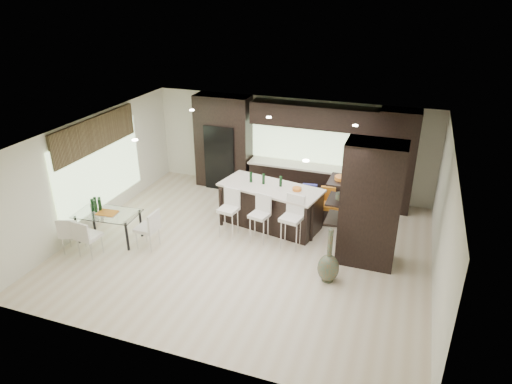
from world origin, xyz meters
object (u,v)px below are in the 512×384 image
at_px(kitchen_island, 270,206).
at_px(stool_left, 229,218).
at_px(stool_right, 291,227).
at_px(chair_near, 89,238).
at_px(chair_end, 147,231).
at_px(bench, 319,211).
at_px(dining_table, 109,226).
at_px(floor_vase, 329,255).
at_px(chair_far, 73,235).
at_px(stool_mid, 259,223).

xyz_separation_m(kitchen_island, stool_left, (-0.77, -0.85, -0.05)).
bearing_deg(kitchen_island, stool_right, -36.91).
relative_size(chair_near, chair_end, 0.97).
xyz_separation_m(kitchen_island, bench, (1.11, 0.60, -0.26)).
relative_size(stool_left, stool_right, 0.94).
bearing_deg(chair_near, dining_table, 95.07).
distance_m(floor_vase, chair_end, 4.13).
bearing_deg(stool_right, chair_end, -149.45).
height_order(kitchen_island, stool_right, kitchen_island).
distance_m(stool_left, chair_near, 3.14).
distance_m(bench, floor_vase, 2.59).
distance_m(kitchen_island, dining_table, 3.87).
xyz_separation_m(chair_near, chair_far, (-0.45, 0.00, -0.00)).
relative_size(kitchen_island, chair_far, 3.05).
relative_size(floor_vase, chair_far, 1.45).
distance_m(stool_left, chair_end, 1.89).
height_order(stool_right, bench, stool_right).
relative_size(kitchen_island, stool_left, 2.64).
height_order(stool_mid, floor_vase, floor_vase).
height_order(stool_mid, chair_end, stool_mid).
bearing_deg(chair_near, floor_vase, 13.85).
height_order(dining_table, chair_near, chair_near).
bearing_deg(dining_table, chair_end, -4.89).
height_order(kitchen_island, chair_far, kitchen_island).
bearing_deg(stool_right, stool_left, -169.69).
xyz_separation_m(bench, chair_near, (-4.44, -3.27, 0.15)).
bearing_deg(chair_far, bench, 15.89).
height_order(stool_mid, bench, stool_mid).
distance_m(floor_vase, dining_table, 5.17).
distance_m(kitchen_island, chair_end, 3.02).
relative_size(kitchen_island, stool_mid, 2.73).
xyz_separation_m(stool_right, bench, (0.35, 1.46, -0.24)).
bearing_deg(dining_table, stool_left, 18.62).
xyz_separation_m(kitchen_island, stool_mid, (0.00, -0.84, -0.06)).
height_order(chair_far, chair_end, chair_end).
bearing_deg(chair_far, dining_table, 39.70).
height_order(stool_left, chair_far, stool_left).
bearing_deg(chair_near, bench, 41.39).
relative_size(stool_right, chair_end, 1.18).
relative_size(kitchen_island, chair_near, 3.02).
bearing_deg(kitchen_island, chair_end, -128.21).
height_order(dining_table, chair_end, chair_end).
height_order(stool_left, dining_table, stool_left).
height_order(kitchen_island, stool_left, kitchen_island).
height_order(stool_left, floor_vase, floor_vase).
bearing_deg(stool_left, kitchen_island, 55.68).
xyz_separation_m(kitchen_island, floor_vase, (1.83, -1.87, 0.07)).
relative_size(bench, dining_table, 0.95).
bearing_deg(stool_mid, bench, 64.48).
bearing_deg(stool_mid, kitchen_island, 102.30).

